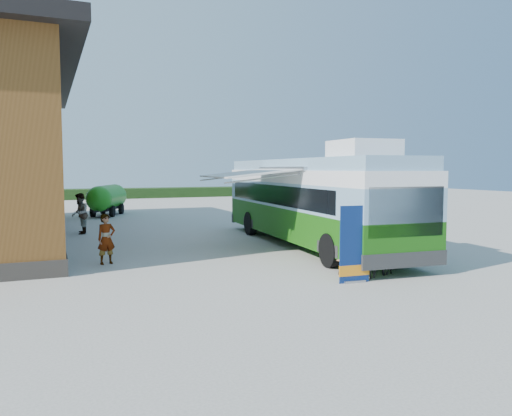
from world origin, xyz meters
name	(u,v)px	position (x,y,z in m)	size (l,w,h in m)	color
ground	(274,260)	(0.00, 0.00, 0.00)	(100.00, 100.00, 0.00)	#BCB7AD
hedge	(195,192)	(8.00, 38.00, 0.50)	(40.00, 3.00, 1.00)	#264419
bus	(310,198)	(2.64, 2.37, 1.90)	(3.65, 13.07, 3.97)	#276C12
awning	(252,173)	(0.16, 2.29, 2.89)	(3.10, 4.63, 0.54)	white
banner	(355,251)	(0.63, -3.77, 0.85)	(0.91, 0.22, 2.08)	navy
picnic_table	(365,256)	(1.52, -3.00, 0.53)	(1.55, 1.47, 0.71)	tan
person_a	(106,239)	(-5.23, 1.53, 0.81)	(0.59, 0.39, 1.62)	#999999
person_b	(80,214)	(-5.56, 9.66, 0.96)	(0.93, 0.73, 1.92)	#999999
slurry_tanker	(107,198)	(-3.33, 18.85, 1.14)	(2.94, 5.06, 1.99)	#208919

